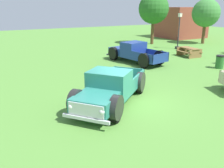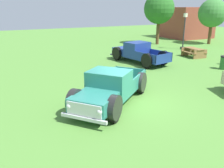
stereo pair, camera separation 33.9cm
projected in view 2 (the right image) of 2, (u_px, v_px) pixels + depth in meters
The scene contains 9 objects.
ground_plane at pixel (128, 102), 11.14m from camera, with size 80.00×80.00×0.00m, color #548C38.
pickup_truck_foreground at pixel (109, 89), 10.54m from camera, with size 4.76×5.19×1.60m.
pickup_truck_behind_left at pixel (136, 52), 19.03m from camera, with size 5.44×2.84×1.59m.
lamp_post_near at pixel (184, 30), 24.24m from camera, with size 0.36×0.36×3.68m.
picnic_table at pixel (194, 51), 20.92m from camera, with size 1.88×1.58×0.78m.
trash_can at pixel (224, 63), 16.82m from camera, with size 0.59×0.59×0.95m.
oak_tree_east at pixel (159, 9), 26.93m from camera, with size 3.43×3.43×5.74m.
oak_tree_center at pixel (212, 13), 27.25m from camera, with size 3.19×3.19×5.12m.
brick_pavilion at pixel (187, 23), 33.58m from camera, with size 5.15×5.75×4.16m.
Camera 2 is at (8.88, -5.31, 4.26)m, focal length 38.17 mm.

